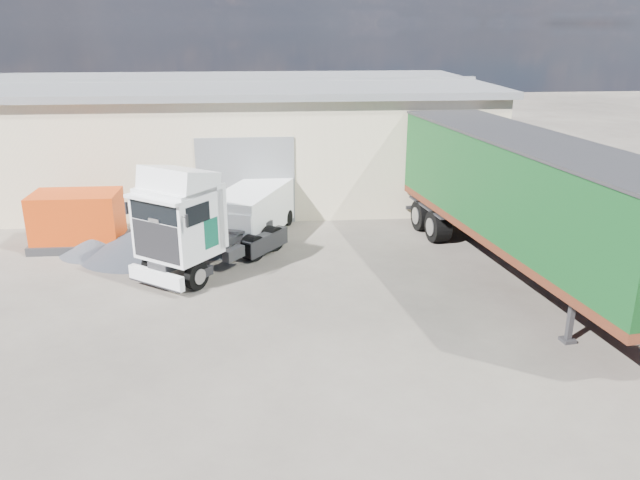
{
  "coord_description": "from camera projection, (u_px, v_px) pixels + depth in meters",
  "views": [
    {
      "loc": [
        -1.15,
        -15.13,
        7.91
      ],
      "look_at": [
        0.44,
        3.0,
        1.58
      ],
      "focal_mm": 35.0,
      "sensor_mm": 36.0,
      "label": 1
    }
  ],
  "objects": [
    {
      "name": "tractor_unit",
      "position": [
        194.0,
        227.0,
        20.4
      ],
      "size": [
        5.04,
        5.75,
        3.81
      ],
      "rotation": [
        0.0,
        0.0,
        -0.64
      ],
      "color": "black",
      "rests_on": "ground"
    },
    {
      "name": "brick_boundary_wall",
      "position": [
        609.0,
        213.0,
        23.12
      ],
      "size": [
        0.35,
        26.0,
        2.5
      ],
      "primitive_type": "cube",
      "color": "brown",
      "rests_on": "ground"
    },
    {
      "name": "ground",
      "position": [
        313.0,
        331.0,
        16.94
      ],
      "size": [
        120.0,
        120.0,
        0.0
      ],
      "primitive_type": "plane",
      "color": "#272420",
      "rests_on": "ground"
    },
    {
      "name": "panel_van",
      "position": [
        251.0,
        213.0,
        24.15
      ],
      "size": [
        3.48,
        5.0,
        1.9
      ],
      "rotation": [
        0.0,
        0.0,
        -0.38
      ],
      "color": "black",
      "rests_on": "ground"
    },
    {
      "name": "warehouse",
      "position": [
        166.0,
        137.0,
        30.61
      ],
      "size": [
        30.6,
        12.6,
        5.42
      ],
      "color": "beige",
      "rests_on": "ground"
    },
    {
      "name": "orange_skip",
      "position": [
        78.0,
        223.0,
        23.13
      ],
      "size": [
        3.32,
        2.08,
        2.07
      ],
      "rotation": [
        0.0,
        0.0,
        -0.0
      ],
      "color": "#2D2D30",
      "rests_on": "ground"
    },
    {
      "name": "gravel_heap",
      "position": [
        152.0,
        238.0,
        22.76
      ],
      "size": [
        7.45,
        7.07,
        1.12
      ],
      "rotation": [
        0.0,
        0.0,
        0.41
      ],
      "color": "#20232A",
      "rests_on": "ground"
    },
    {
      "name": "box_trailer",
      "position": [
        524.0,
        194.0,
        19.82
      ],
      "size": [
        4.88,
        14.07,
        4.59
      ],
      "rotation": [
        0.0,
        0.0,
        0.14
      ],
      "color": "#2D2D30",
      "rests_on": "ground"
    }
  ]
}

